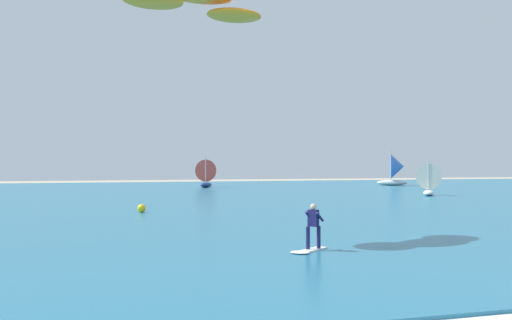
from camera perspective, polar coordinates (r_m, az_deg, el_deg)
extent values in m
cube|color=#236B89|center=(55.85, -10.97, -3.58)|extent=(160.00, 90.00, 0.10)
cube|color=white|center=(21.50, 5.56, -8.59)|extent=(1.37, 1.22, 0.05)
cylinder|color=#19194C|center=(21.35, 5.04, -7.50)|extent=(0.14, 0.14, 0.80)
cylinder|color=#19194C|center=(21.55, 6.07, -7.43)|extent=(0.14, 0.14, 0.80)
cube|color=#19194C|center=(21.37, 5.56, -5.60)|extent=(0.40, 0.42, 0.60)
sphere|color=beige|center=(21.34, 5.56, -4.51)|extent=(0.22, 0.22, 0.22)
cylinder|color=#19194C|center=(21.54, 5.14, -5.43)|extent=(0.45, 0.38, 0.39)
cylinder|color=#19194C|center=(21.33, 6.18, -5.48)|extent=(0.45, 0.38, 0.39)
ellipsoid|color=white|center=(20.68, 4.28, -8.88)|extent=(0.91, 0.92, 0.08)
ellipsoid|color=orange|center=(25.23, -9.92, 14.89)|extent=(3.13, 2.84, 0.41)
ellipsoid|color=orange|center=(27.18, -2.12, 13.77)|extent=(3.13, 2.84, 0.41)
ellipsoid|color=silver|center=(85.73, 13.00, -2.15)|extent=(4.43, 3.24, 0.79)
cylinder|color=silver|center=(85.68, 12.87, -0.47)|extent=(0.13, 0.13, 4.23)
cone|color=#3F72CC|center=(85.73, 13.48, -0.61)|extent=(3.28, 4.01, 3.56)
ellipsoid|color=navy|center=(77.27, -4.85, -2.41)|extent=(2.70, 3.57, 0.64)
cylinder|color=silver|center=(77.07, -4.88, -0.90)|extent=(0.11, 0.11, 3.43)
cone|color=#D84C3F|center=(77.79, -4.72, -1.02)|extent=(3.25, 2.72, 2.88)
ellipsoid|color=white|center=(59.54, 16.33, -3.06)|extent=(2.52, 2.94, 0.55)
cylinder|color=silver|center=(59.34, 16.32, -1.40)|extent=(0.09, 0.09, 2.91)
cone|color=silver|center=(59.98, 16.35, -1.53)|extent=(2.72, 2.47, 2.44)
sphere|color=yellow|center=(38.27, -10.99, -4.60)|extent=(0.53, 0.53, 0.53)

